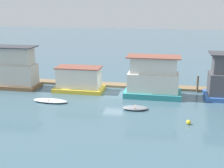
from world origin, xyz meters
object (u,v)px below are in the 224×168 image
Objects in this scene: dinghy_white at (50,101)px; dinghy_grey at (135,108)px; houseboat_yellow at (79,80)px; mooring_post_centre at (165,84)px; houseboat_brown at (11,69)px; buoy_yellow at (188,122)px; houseboat_teal at (153,79)px; mooring_post_far_left at (198,84)px.

dinghy_white is 9.80m from dinghy_grey.
houseboat_yellow is 3.30× the size of mooring_post_centre.
dinghy_white is at bearing -34.57° from houseboat_brown.
houseboat_brown reaches higher than buoy_yellow.
dinghy_white is at bearing 175.80° from dinghy_grey.
mooring_post_centre is (12.70, 7.22, 0.76)m from dinghy_white.
houseboat_yellow is at bearing 176.15° from houseboat_teal.
houseboat_yellow is at bearing 143.18° from dinghy_grey.
houseboat_teal is 1.63× the size of dinghy_white.
dinghy_grey is 6.39× the size of buoy_yellow.
dinghy_white is at bearing -110.13° from houseboat_yellow.
mooring_post_far_left is (4.00, 0.00, 0.12)m from mooring_post_centre.
houseboat_yellow is 5.67m from dinghy_white.
dinghy_white is (-11.28, -4.55, -1.98)m from houseboat_teal.
houseboat_yellow is 2.94× the size of mooring_post_far_left.
dinghy_white is at bearing -158.02° from houseboat_teal.
houseboat_yellow is at bearing 0.42° from houseboat_brown.
dinghy_grey is at bearing -105.88° from houseboat_teal.
houseboat_brown is at bearing -179.58° from houseboat_yellow.
houseboat_teal reaches higher than mooring_post_centre.
mooring_post_centre is (20.12, 2.11, -1.54)m from houseboat_brown.
dinghy_white is at bearing 165.45° from buoy_yellow.
houseboat_teal is 12.32m from dinghy_white.
houseboat_teal is 15.27× the size of buoy_yellow.
houseboat_brown reaches higher than houseboat_teal.
houseboat_teal reaches higher than dinghy_white.
buoy_yellow is (5.33, -3.21, 0.03)m from dinghy_grey.
mooring_post_centre is 11.42m from buoy_yellow.
houseboat_yellow is (9.32, 0.07, -1.02)m from houseboat_brown.
buoy_yellow is (-1.58, -11.14, -0.84)m from mooring_post_far_left.
houseboat_brown is 24.25m from mooring_post_far_left.
houseboat_brown is at bearing -174.02° from mooring_post_centre.
houseboat_brown reaches higher than mooring_post_centre.
mooring_post_far_left is at bearing 23.38° from dinghy_white.
houseboat_brown is 16.72× the size of buoy_yellow.
buoy_yellow reaches higher than dinghy_white.
mooring_post_far_left is at bearing 0.00° from mooring_post_centre.
buoy_yellow is at bearing -21.85° from houseboat_brown.
buoy_yellow is (15.11, -3.92, 0.04)m from dinghy_white.
dinghy_grey is at bearing -110.20° from mooring_post_centre.
dinghy_grey is at bearing 149.00° from buoy_yellow.
houseboat_brown is 9.30m from dinghy_white.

